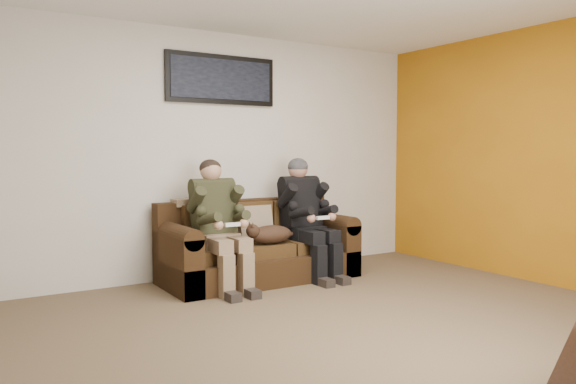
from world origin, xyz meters
TOP-DOWN VIEW (x-y plane):
  - floor at (0.00, 0.00)m, footprint 5.00×5.00m
  - wall_back at (0.00, 2.25)m, footprint 5.00×0.00m
  - wall_right at (2.50, 0.00)m, footprint 0.00×4.50m
  - accent_wall_right at (2.49, 0.00)m, footprint 0.00×4.50m
  - sofa at (0.14, 1.82)m, footprint 2.00×0.86m
  - throw_pillow at (0.14, 1.86)m, footprint 0.38×0.18m
  - throw_blanket at (-0.46, 2.07)m, footprint 0.41×0.20m
  - person_left at (-0.37, 1.66)m, footprint 0.51×0.87m
  - person_right at (0.66, 1.66)m, footprint 0.51×0.86m
  - cat at (0.16, 1.58)m, footprint 0.66×0.26m
  - framed_poster at (-0.06, 2.22)m, footprint 1.25×0.05m

SIDE VIEW (x-z plane):
  - floor at x=0.00m, z-range 0.00..0.00m
  - sofa at x=0.14m, z-range -0.10..0.72m
  - cat at x=0.16m, z-range 0.38..0.62m
  - throw_pillow at x=0.14m, z-range 0.39..0.77m
  - person_left at x=-0.37m, z-range 0.07..1.32m
  - person_right at x=0.66m, z-range 0.07..1.33m
  - throw_blanket at x=-0.46m, z-range 0.78..0.85m
  - wall_back at x=0.00m, z-range -1.20..3.80m
  - wall_right at x=2.50m, z-range -0.95..3.55m
  - accent_wall_right at x=2.49m, z-range -0.95..3.55m
  - framed_poster at x=-0.06m, z-range 1.84..2.36m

